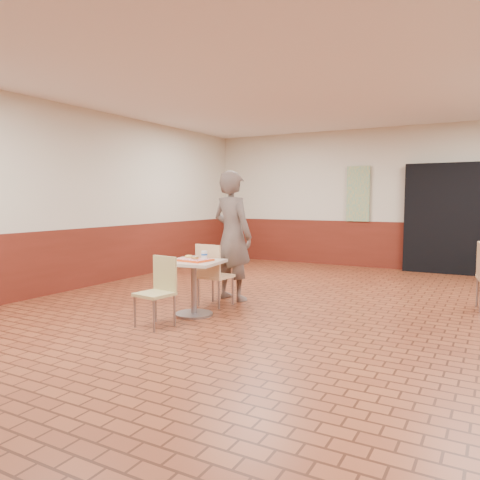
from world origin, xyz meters
The scene contains 12 objects.
room_shell centered at (0.00, 0.00, 1.50)m, with size 8.01×10.01×3.01m.
wainscot_band centered at (0.00, 0.00, 0.50)m, with size 8.00×10.00×1.00m.
corridor_doorway centered at (1.20, 4.88, 1.10)m, with size 1.60×0.22×2.20m, color black.
promo_poster centered at (-0.60, 4.94, 1.60)m, with size 0.50×0.03×1.20m, color gray.
main_table centered at (-1.28, -0.37, 0.48)m, with size 0.67×0.67×0.71m.
chair_main_front centered at (-1.36, -0.98, 0.46)m, with size 0.43×0.43×0.82m.
chair_main_back centered at (-1.33, 0.17, 0.49)m, with size 0.42×0.42×0.87m.
customer centered at (-1.31, 0.69, 0.95)m, with size 0.69×0.45×1.90m, color #61534B.
serving_tray centered at (-1.28, -0.37, 0.72)m, with size 0.42×0.33×0.03m.
ring_donut centered at (-1.40, -0.30, 0.75)m, with size 0.10×0.10×0.03m, color #F3C758.
long_john_donut centered at (-1.24, -0.39, 0.75)m, with size 0.14×0.10×0.04m.
paper_cup centered at (-1.16, -0.30, 0.78)m, with size 0.08×0.08×0.10m.
Camera 1 is at (2.10, -5.25, 1.50)m, focal length 35.00 mm.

